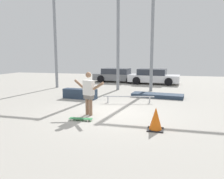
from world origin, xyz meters
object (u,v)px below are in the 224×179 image
Objects in this scene: skateboarder at (89,92)px; parked_car_white at (153,76)px; manual_pad at (157,95)px; grind_rail at (129,97)px; skateboard at (81,119)px; traffic_cone at (156,119)px; parked_car_grey at (117,75)px; grind_box at (80,94)px.

skateboarder is 0.40× the size of parked_car_white.
grind_rail is (-1.29, -1.84, 0.17)m from manual_pad.
manual_pad is 2.25m from grind_rail.
skateboard is 5.70m from manual_pad.
parked_car_white is 5.86× the size of traffic_cone.
parked_car_grey is at bearing 119.43° from skateboarder.
skateboard is 1.18× the size of traffic_cone.
manual_pad is 0.66× the size of parked_car_white.
grind_rail is at bearing 111.78° from traffic_cone.
manual_pad is (2.43, 5.16, 0.04)m from skateboard.
grind_box is 0.43× the size of parked_car_grey.
manual_pad is 1.14× the size of grind_rail.
parked_car_white is (0.69, 7.88, 0.32)m from grind_rail.
skateboarder is 10.59m from parked_car_white.
skateboarder is 1.97× the size of skateboard.
grind_rail is 3.40× the size of traffic_cone.
manual_pad is 3.89× the size of traffic_cone.
skateboard is 0.30× the size of manual_pad.
grind_rail is 3.99m from traffic_cone.
skateboard is 4.07m from grind_box.
grind_box is at bearing 135.42° from traffic_cone.
skateboarder is 0.68× the size of grind_rail.
traffic_cone reaches higher than skateboard.
parked_car_white is at bearing 85.00° from grind_rail.
parked_car_grey is at bearing 106.35° from grind_rail.
grind_box is at bearing 107.78° from skateboard.
skateboard is 3.52m from grind_rail.
manual_pad is at bearing 59.76° from skateboard.
parked_car_grey is at bearing 176.72° from parked_car_white.
manual_pad is (2.41, 4.39, -0.82)m from skateboarder.
parked_car_white reaches higher than skateboard.
parked_car_grey is (-1.33, 10.90, -0.34)m from skateboarder.
traffic_cone is (4.20, -4.13, 0.09)m from grind_box.
manual_pad is 7.52m from parked_car_grey.
skateboard is at bearing -69.40° from skateboarder.
skateboarder is 0.91× the size of grind_box.
parked_car_grey is 3.17m from parked_car_white.
parked_car_grey reaches higher than traffic_cone.
grind_rail is at bearing -9.03° from grind_box.
skateboard is 0.20× the size of parked_car_white.
parked_car_grey is at bearing 108.06° from traffic_cone.
grind_rail is 8.70m from parked_car_grey.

